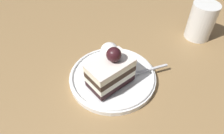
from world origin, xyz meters
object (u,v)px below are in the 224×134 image
(fork, at_px, (144,71))
(drink_glass_far, at_px, (201,23))
(dessert_plate, at_px, (112,78))
(cake_slice, at_px, (111,71))
(whipped_cream_dollop, at_px, (110,51))

(fork, relative_size, drink_glass_far, 0.85)
(dessert_plate, xyz_separation_m, drink_glass_far, (0.29, -0.17, 0.04))
(cake_slice, bearing_deg, drink_glass_far, -27.95)
(drink_glass_far, bearing_deg, cake_slice, 152.05)
(cake_slice, height_order, drink_glass_far, cake_slice)
(dessert_plate, relative_size, fork, 2.32)
(fork, bearing_deg, whipped_cream_dollop, 81.62)
(drink_glass_far, bearing_deg, fork, 157.55)
(cake_slice, bearing_deg, whipped_cream_dollop, 26.57)
(whipped_cream_dollop, relative_size, drink_glass_far, 0.43)
(cake_slice, height_order, whipped_cream_dollop, cake_slice)
(dessert_plate, relative_size, whipped_cream_dollop, 4.53)
(dessert_plate, xyz_separation_m, cake_slice, (-0.02, -0.01, 0.05))
(fork, distance_m, drink_glass_far, 0.26)
(cake_slice, relative_size, drink_glass_far, 1.09)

